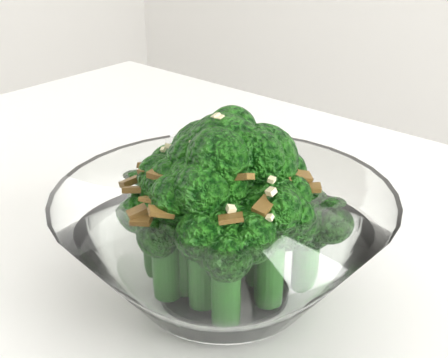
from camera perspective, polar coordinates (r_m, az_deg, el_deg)
The scene contains 1 object.
broccoli_dish at distance 0.44m, azimuth -0.01°, elevation -4.55°, with size 0.22×0.22×0.14m.
Camera 1 is at (-0.01, -0.29, 1.02)m, focal length 55.00 mm.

